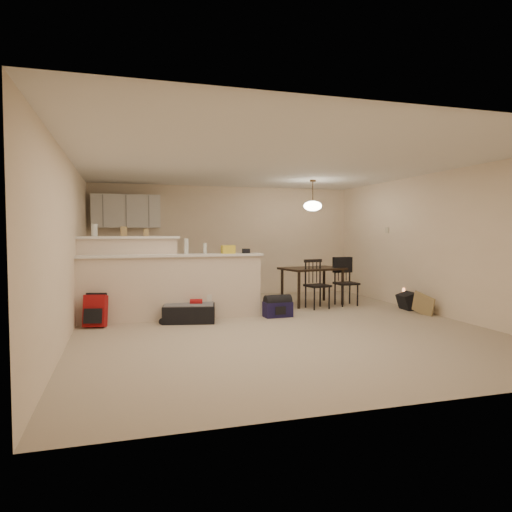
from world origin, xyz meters
name	(u,v)px	position (x,y,z in m)	size (l,w,h in m)	color
room	(275,245)	(0.00, 0.00, 1.25)	(7.00, 7.02, 2.50)	#B8A68D
breakfast_bar	(156,283)	(-1.76, 0.98, 0.61)	(3.08, 0.58, 1.39)	beige
upper_cabinets	(126,211)	(-2.20, 3.32, 1.90)	(1.40, 0.34, 0.70)	white
kitchen_counter	(137,280)	(-2.00, 3.19, 0.45)	(1.80, 0.60, 0.90)	white
thermostat	(387,230)	(2.98, 1.55, 1.50)	(0.02, 0.12, 0.12)	beige
jar	(94,230)	(-2.72, 1.12, 1.49)	(0.10, 0.10, 0.20)	silver
cereal_box	(124,231)	(-2.26, 1.12, 1.47)	(0.10, 0.07, 0.16)	#A38854
small_box	(146,233)	(-1.90, 1.12, 1.45)	(0.08, 0.06, 0.12)	#A38854
bottle_a	(186,246)	(-1.26, 0.90, 1.22)	(0.07, 0.07, 0.26)	silver
bottle_b	(205,248)	(-0.94, 0.90, 1.18)	(0.06, 0.06, 0.18)	silver
bag_lump	(228,249)	(-0.54, 0.90, 1.16)	(0.22, 0.18, 0.14)	#A38854
pouch	(246,251)	(-0.22, 0.90, 1.13)	(0.12, 0.10, 0.08)	#A38854
dining_table	(312,272)	(1.38, 1.70, 0.65)	(1.31, 1.00, 0.74)	black
pendant_lamp	(313,205)	(1.38, 1.70, 1.99)	(0.36, 0.36, 0.62)	brown
dining_chair_near	(317,284)	(1.27, 1.21, 0.47)	(0.41, 0.39, 0.93)	black
dining_chair_far	(346,282)	(1.98, 1.39, 0.47)	(0.41, 0.39, 0.93)	black
suitcase	(189,313)	(-1.26, 0.61, 0.14)	(0.82, 0.53, 0.28)	black
red_backpack	(95,311)	(-2.70, 0.61, 0.24)	(0.33, 0.20, 0.49)	#9E1113
navy_duffel	(278,309)	(0.26, 0.61, 0.13)	(0.48, 0.26, 0.26)	#17133C
black_daypack	(408,301)	(2.85, 0.61, 0.15)	(0.35, 0.25, 0.31)	black
cardboard_sheet	(423,304)	(2.80, 0.08, 0.18)	(0.48, 0.02, 0.36)	#A38854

